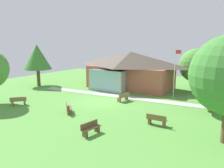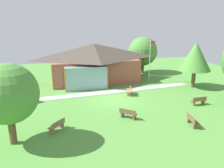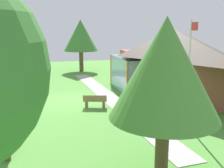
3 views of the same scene
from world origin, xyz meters
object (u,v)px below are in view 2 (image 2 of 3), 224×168
flagpole (150,59)px  tree_east_hedge (196,56)px  tree_behind_pavilion_right (143,51)px  tree_lawn_corner (8,94)px  bench_lawn_far_right (199,101)px  bench_front_left (57,126)px  bench_front_right (193,121)px  bench_front_center (128,114)px  bench_rear_near_path (129,91)px  pavilion (94,62)px

flagpole → tree_east_hedge: flagpole is taller
tree_behind_pavilion_right → tree_lawn_corner: bearing=-133.1°
bench_lawn_far_right → tree_behind_pavilion_right: 14.37m
bench_front_left → tree_behind_pavilion_right: 21.06m
bench_front_left → bench_front_right: (10.21, -1.79, 0.00)m
bench_front_right → tree_behind_pavilion_right: (3.00, 17.95, 2.82)m
flagpole → bench_front_left: (-12.05, -10.87, -2.60)m
bench_front_center → tree_east_hedge: tree_east_hedge is taller
bench_lawn_far_right → tree_lawn_corner: size_ratio=0.28×
bench_rear_near_path → tree_behind_pavilion_right: size_ratio=0.29×
pavilion → tree_behind_pavilion_right: tree_behind_pavilion_right is taller
pavilion → bench_lawn_far_right: bearing=-54.2°
pavilion → bench_front_left: bearing=-111.9°
flagpole → bench_rear_near_path: 6.36m
pavilion → tree_lawn_corner: 16.49m
tree_behind_pavilion_right → tree_east_hedge: 9.16m
pavilion → bench_rear_near_path: bearing=-67.7°
tree_lawn_corner → tree_behind_pavilion_right: (16.12, 17.22, -0.26)m
bench_lawn_far_right → tree_behind_pavilion_right: (-0.15, 14.09, 2.82)m
flagpole → tree_behind_pavilion_right: 5.42m
tree_behind_pavilion_right → bench_rear_near_path: bearing=-119.2°
bench_front_left → bench_lawn_far_right: bearing=-40.4°
bench_front_center → bench_rear_near_path: bearing=113.8°
bench_front_right → tree_east_hedge: bearing=156.4°
bench_rear_near_path → tree_behind_pavilion_right: (5.26, 9.41, 2.82)m
bench_front_center → tree_east_hedge: bearing=76.3°
flagpole → bench_front_right: size_ratio=3.49×
bench_front_right → bench_rear_near_path: bearing=-155.8°
bench_rear_near_path → bench_front_right: bearing=-150.1°
pavilion → tree_east_hedge: 12.39m
bench_rear_near_path → bench_front_center: same height
bench_front_left → tree_lawn_corner: tree_lawn_corner is taller
flagpole → bench_rear_near_path: bearing=-134.9°
bench_lawn_far_right → tree_east_hedge: 7.04m
tree_lawn_corner → tree_behind_pavilion_right: tree_lawn_corner is taller
flagpole → bench_lawn_far_right: size_ratio=3.57×
flagpole → bench_front_center: size_ratio=3.90×
pavilion → tree_east_hedge: size_ratio=2.19×
tree_behind_pavilion_right → pavilion: bearing=-159.5°
flagpole → tree_behind_pavilion_right: bearing=77.6°
flagpole → bench_lawn_far_right: bearing=-81.6°
bench_front_left → bench_front_center: bearing=-41.3°
tree_lawn_corner → bench_front_left: bearing=19.9°
flagpole → tree_behind_pavilion_right: (1.16, 5.29, 0.22)m
tree_lawn_corner → tree_behind_pavilion_right: size_ratio=1.02×
pavilion → tree_east_hedge: tree_east_hedge is taller
bench_front_center → tree_east_hedge: 12.87m
pavilion → bench_lawn_far_right: 13.90m
flagpole → tree_lawn_corner: (-14.96, -11.93, 0.48)m
bench_front_center → tree_east_hedge: size_ratio=0.26×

